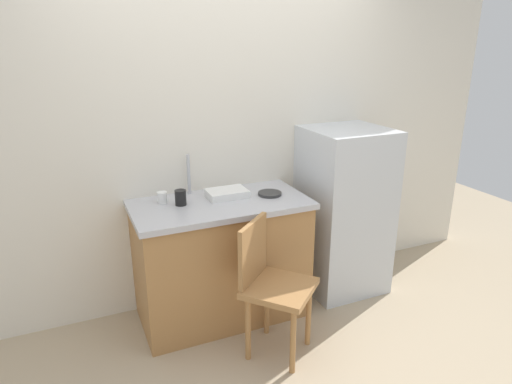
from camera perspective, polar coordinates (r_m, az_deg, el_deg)
ground_plane at (r=3.09m, az=2.95°, el=-20.39°), size 8.00×8.00×0.00m
back_wall at (r=3.39m, az=-4.31°, el=6.67°), size 4.80×0.10×2.49m
cabinet_base at (r=3.31m, az=-4.36°, el=-8.75°), size 1.18×0.60×0.85m
countertop at (r=3.13m, az=-4.56°, el=-1.54°), size 1.22×0.64×0.04m
faucet at (r=3.27m, az=-8.49°, el=2.23°), size 0.02×0.02×0.29m
refrigerator at (r=3.66m, az=10.99°, el=-2.31°), size 0.61×0.59×1.31m
chair at (r=2.90m, az=1.87°, el=-11.30°), size 0.56×0.56×0.89m
dish_tray at (r=3.21m, az=-3.71°, el=-0.15°), size 0.28×0.20×0.05m
hotplate at (r=3.24m, az=1.75°, el=-0.20°), size 0.17×0.17×0.02m
cup_black at (r=3.08m, az=-9.49°, el=-0.70°), size 0.08×0.08×0.10m
cup_white at (r=3.14m, az=-11.75°, el=-0.68°), size 0.07×0.07×0.08m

